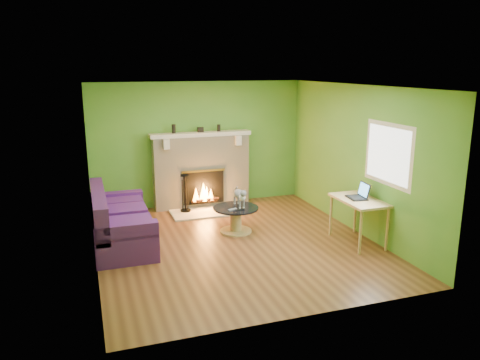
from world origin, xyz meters
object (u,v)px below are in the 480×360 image
object	(u,v)px
cat	(239,196)
desk	(359,204)
coffee_table	(236,218)
sofa	(118,223)

from	to	relation	value
cat	desk	bearing A→B (deg)	-35.86
coffee_table	desk	bearing A→B (deg)	-33.19
sofa	desk	world-z (taller)	sofa
coffee_table	cat	bearing A→B (deg)	32.01
desk	sofa	bearing A→B (deg)	161.71
coffee_table	cat	distance (m)	0.39
coffee_table	cat	size ratio (longest dim) A/B	1.41
sofa	desk	bearing A→B (deg)	-18.29
coffee_table	desk	world-z (taller)	desk
coffee_table	sofa	bearing A→B (deg)	177.20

